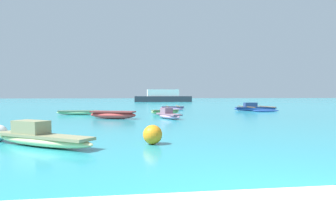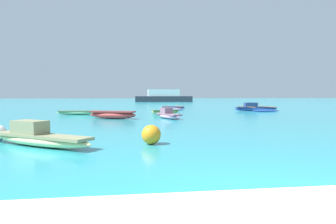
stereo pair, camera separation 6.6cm
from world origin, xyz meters
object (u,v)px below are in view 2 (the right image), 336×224
at_px(mooring_buoy_1, 151,135).
at_px(moored_boat_2, 78,112).
at_px(moored_boat_4, 39,137).
at_px(moored_boat_0, 168,115).
at_px(moored_boat_6, 165,112).
at_px(moored_boat_3, 255,108).
at_px(moored_boat_1, 173,108).
at_px(distant_ferry, 164,97).
at_px(moored_boat_5, 113,115).

bearing_deg(mooring_buoy_1, moored_boat_2, 107.06).
bearing_deg(moored_boat_4, moored_boat_0, 97.05).
bearing_deg(moored_boat_6, moored_boat_3, 5.34).
height_order(moored_boat_1, moored_boat_6, moored_boat_1).
xyz_separation_m(moored_boat_0, moored_boat_1, (1.99, 11.10, -0.06)).
height_order(moored_boat_4, distant_ferry, distant_ferry).
bearing_deg(moored_boat_1, moored_boat_4, -103.94).
bearing_deg(moored_boat_4, distant_ferry, 114.76).
height_order(moored_boat_2, moored_boat_3, moored_boat_3).
xyz_separation_m(moored_boat_5, mooring_buoy_1, (1.51, -9.42, 0.03)).
xyz_separation_m(moored_boat_1, mooring_buoy_1, (-3.74, -20.17, 0.11)).
xyz_separation_m(moored_boat_4, mooring_buoy_1, (3.10, -0.13, 0.03)).
relative_size(moored_boat_1, moored_boat_5, 1.45).
bearing_deg(moored_boat_1, moored_boat_6, -98.15).
bearing_deg(moored_boat_6, distant_ferry, 65.23).
height_order(moored_boat_1, distant_ferry, distant_ferry).
relative_size(moored_boat_3, moored_boat_6, 1.80).
bearing_deg(moored_boat_5, moored_boat_2, 144.89).
height_order(moored_boat_2, moored_boat_4, moored_boat_4).
height_order(moored_boat_1, mooring_buoy_1, mooring_buoy_1).
relative_size(moored_boat_3, distant_ferry, 0.36).
xyz_separation_m(moored_boat_4, distant_ferry, (9.74, 51.12, 0.77)).
relative_size(moored_boat_2, distant_ferry, 0.27).
bearing_deg(moored_boat_0, moored_boat_2, -147.36).
bearing_deg(moored_boat_5, moored_boat_3, 52.58).
height_order(moored_boat_4, moored_boat_6, moored_boat_4).
xyz_separation_m(moored_boat_3, mooring_buoy_1, (-10.59, -16.68, 0.04)).
distance_m(moored_boat_1, moored_boat_3, 7.68).
distance_m(moored_boat_0, distant_ferry, 42.48).
xyz_separation_m(moored_boat_2, moored_boat_4, (1.00, -13.24, 0.07)).
distance_m(moored_boat_1, moored_boat_2, 10.38).
relative_size(moored_boat_2, moored_boat_4, 0.93).
height_order(moored_boat_2, mooring_buoy_1, mooring_buoy_1).
height_order(moored_boat_5, distant_ferry, distant_ferry).
bearing_deg(moored_boat_2, moored_boat_0, -32.12).
distance_m(moored_boat_3, distant_ferry, 34.80).
distance_m(moored_boat_3, moored_boat_4, 21.48).
bearing_deg(moored_boat_1, moored_boat_0, -95.26).
bearing_deg(moored_boat_2, moored_boat_4, -81.44).
bearing_deg(distant_ferry, moored_boat_6, -96.79).
bearing_deg(distant_ferry, moored_boat_3, -83.48).
distance_m(moored_boat_5, moored_boat_6, 5.08).
bearing_deg(moored_boat_5, moored_boat_0, 15.33).
bearing_deg(moored_boat_2, mooring_buoy_1, -68.71).
height_order(moored_boat_3, moored_boat_4, moored_boat_3).
bearing_deg(moored_boat_1, mooring_buoy_1, -95.60).
bearing_deg(moored_boat_1, moored_boat_2, -134.18).
bearing_deg(distant_ferry, moored_boat_1, -95.32).
bearing_deg(mooring_buoy_1, moored_boat_0, 79.08).
distance_m(moored_boat_0, moored_boat_4, 10.16).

